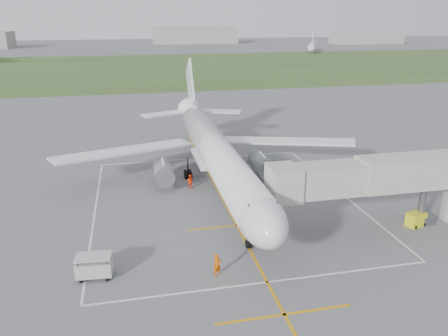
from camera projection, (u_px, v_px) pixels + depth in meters
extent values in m
plane|color=#58585B|center=(217.00, 188.00, 52.64)|extent=(700.00, 700.00, 0.00)
cube|color=#354F22|center=(152.00, 68.00, 172.48)|extent=(700.00, 120.00, 0.02)
cube|color=orange|center=(226.00, 205.00, 48.03)|extent=(0.25, 60.00, 0.01)
cube|color=orange|center=(284.00, 314.00, 30.52)|extent=(10.00, 0.25, 0.01)
cube|color=orange|center=(237.00, 225.00, 43.42)|extent=(10.00, 0.25, 0.01)
cube|color=silver|center=(201.00, 158.00, 63.70)|extent=(28.00, 0.20, 0.01)
cube|color=silver|center=(267.00, 282.00, 34.20)|extent=(28.00, 0.20, 0.01)
cube|color=silver|center=(95.00, 213.00, 46.16)|extent=(0.20, 32.00, 0.01)
cube|color=silver|center=(339.00, 191.00, 51.75)|extent=(0.20, 32.00, 0.01)
cylinder|color=silver|center=(217.00, 153.00, 51.15)|extent=(3.80, 36.00, 3.80)
ellipsoid|color=silver|center=(261.00, 219.00, 34.56)|extent=(3.80, 7.22, 3.80)
cube|color=black|center=(265.00, 212.00, 33.38)|extent=(2.40, 1.60, 0.99)
cone|color=silver|center=(192.00, 113.00, 69.91)|extent=(3.80, 6.00, 3.80)
cube|color=silver|center=(284.00, 141.00, 59.06)|extent=(17.93, 11.24, 1.23)
cube|color=silver|center=(126.00, 151.00, 54.86)|extent=(17.93, 11.24, 1.23)
cube|color=silver|center=(212.00, 158.00, 54.43)|extent=(4.20, 8.00, 0.50)
cube|color=silver|center=(190.00, 86.00, 69.13)|extent=(0.30, 7.89, 8.65)
cube|color=silver|center=(193.00, 107.00, 68.10)|extent=(0.35, 5.00, 1.20)
cube|color=silver|center=(218.00, 111.00, 70.41)|extent=(7.85, 5.03, 0.20)
cube|color=silver|center=(165.00, 114.00, 68.73)|extent=(7.85, 5.03, 0.20)
cylinder|color=slate|center=(261.00, 164.00, 55.56)|extent=(2.30, 4.20, 2.30)
cube|color=silver|center=(262.00, 158.00, 55.01)|extent=(0.25, 2.40, 1.20)
cylinder|color=slate|center=(163.00, 171.00, 53.08)|extent=(2.30, 4.20, 2.30)
cube|color=silver|center=(163.00, 165.00, 52.54)|extent=(0.25, 2.40, 1.20)
cylinder|color=black|center=(249.00, 235.00, 38.84)|extent=(0.18, 0.18, 2.60)
cylinder|color=black|center=(248.00, 244.00, 39.12)|extent=(0.28, 0.80, 0.80)
cylinder|color=black|center=(250.00, 244.00, 39.16)|extent=(0.28, 0.80, 0.80)
cylinder|color=black|center=(232.00, 164.00, 56.91)|extent=(0.22, 0.22, 2.80)
cylinder|color=black|center=(230.00, 172.00, 56.83)|extent=(0.32, 0.96, 0.96)
cylinder|color=black|center=(235.00, 171.00, 56.94)|extent=(0.32, 0.96, 0.96)
cylinder|color=black|center=(229.00, 170.00, 57.48)|extent=(0.32, 0.96, 0.96)
cylinder|color=black|center=(233.00, 170.00, 57.59)|extent=(0.32, 0.96, 0.96)
cylinder|color=black|center=(188.00, 167.00, 55.75)|extent=(0.22, 0.22, 2.80)
cylinder|color=black|center=(186.00, 175.00, 55.67)|extent=(0.32, 0.96, 0.96)
cylinder|color=black|center=(190.00, 175.00, 55.79)|extent=(0.32, 0.96, 0.96)
cylinder|color=black|center=(185.00, 173.00, 56.32)|extent=(0.32, 0.96, 0.96)
cylinder|color=black|center=(190.00, 173.00, 56.43)|extent=(0.32, 0.96, 0.96)
cube|color=#ADA99C|center=(329.00, 179.00, 39.89)|extent=(11.09, 2.90, 2.80)
cube|color=#ADA99C|center=(413.00, 171.00, 41.59)|extent=(11.09, 3.10, 3.00)
cube|color=#ADA99C|center=(283.00, 183.00, 39.02)|extent=(2.60, 3.40, 3.00)
cylinder|color=#525459|center=(422.00, 204.00, 43.10)|extent=(0.70, 0.70, 4.20)
cube|color=#525459|center=(420.00, 220.00, 43.64)|extent=(2.60, 1.40, 0.90)
cylinder|color=black|center=(411.00, 221.00, 43.48)|extent=(0.70, 0.30, 0.70)
cylinder|color=black|center=(428.00, 220.00, 43.88)|extent=(0.70, 0.30, 0.70)
cube|color=yellow|center=(416.00, 219.00, 43.18)|extent=(2.07, 1.63, 1.36)
cylinder|color=black|center=(415.00, 227.00, 42.65)|extent=(0.28, 0.43, 0.40)
cylinder|color=black|center=(424.00, 224.00, 43.21)|extent=(0.28, 0.43, 0.40)
cube|color=#B1B1B1|center=(94.00, 267.00, 34.55)|extent=(2.90, 1.89, 1.22)
cube|color=#B1B1B1|center=(93.00, 257.00, 34.24)|extent=(2.90, 1.89, 0.09)
cylinder|color=black|center=(78.00, 270.00, 33.72)|extent=(0.09, 0.09, 1.44)
cylinder|color=black|center=(107.00, 268.00, 33.99)|extent=(0.09, 0.09, 1.44)
cylinder|color=black|center=(81.00, 261.00, 34.96)|extent=(0.09, 0.09, 1.44)
cylinder|color=black|center=(109.00, 259.00, 35.23)|extent=(0.09, 0.09, 1.44)
cylinder|color=black|center=(81.00, 280.00, 34.10)|extent=(0.24, 0.46, 0.44)
cylinder|color=black|center=(107.00, 278.00, 34.34)|extent=(0.24, 0.46, 0.44)
cylinder|color=black|center=(84.00, 271.00, 35.24)|extent=(0.24, 0.46, 0.44)
cylinder|color=black|center=(109.00, 270.00, 35.48)|extent=(0.24, 0.46, 0.44)
imported|color=#D85406|center=(217.00, 265.00, 34.74)|extent=(0.83, 0.69, 1.94)
imported|color=#FD3208|center=(190.00, 181.00, 52.59)|extent=(1.04, 0.95, 1.71)
cube|color=gray|center=(195.00, 35.00, 316.76)|extent=(60.00, 20.00, 12.00)
cube|color=gray|center=(366.00, 38.00, 313.75)|extent=(50.00, 18.00, 8.00)
cylinder|color=silver|center=(312.00, 45.00, 245.00)|extent=(16.61, 30.28, 3.20)
cube|color=silver|center=(313.00, 37.00, 243.51)|extent=(1.99, 3.74, 5.50)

